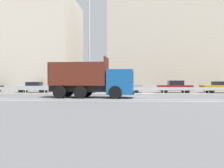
% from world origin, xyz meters
% --- Properties ---
extents(ground_plane, '(320.00, 320.00, 0.00)m').
position_xyz_m(ground_plane, '(0.00, 0.00, 0.00)').
color(ground_plane, '#565659').
extents(lane_strip_0, '(65.24, 0.16, 0.01)m').
position_xyz_m(lane_strip_0, '(-3.59, -3.50, 0.00)').
color(lane_strip_0, silver).
rests_on(lane_strip_0, ground_plane).
extents(lane_strip_1, '(65.24, 0.16, 0.01)m').
position_xyz_m(lane_strip_1, '(-3.59, -5.21, 0.00)').
color(lane_strip_1, silver).
rests_on(lane_strip_1, ground_plane).
extents(median_island, '(35.88, 1.10, 0.18)m').
position_xyz_m(median_island, '(0.00, 2.32, 0.09)').
color(median_island, gray).
rests_on(median_island, ground_plane).
extents(median_guardrail, '(65.24, 0.09, 0.78)m').
position_xyz_m(median_guardrail, '(-0.00, 3.28, 0.57)').
color(median_guardrail, '#9EA0A5').
rests_on(median_guardrail, ground_plane).
extents(dump_truck, '(7.33, 3.00, 3.46)m').
position_xyz_m(dump_truck, '(-2.68, -1.75, 1.26)').
color(dump_truck, '#144C8C').
rests_on(dump_truck, ground_plane).
extents(median_road_sign, '(0.82, 0.16, 2.54)m').
position_xyz_m(median_road_sign, '(-1.34, 2.32, 1.37)').
color(median_road_sign, white).
rests_on(median_road_sign, ground_plane).
extents(street_lamp_1, '(0.71, 2.45, 10.68)m').
position_xyz_m(street_lamp_1, '(-4.43, 2.06, 5.86)').
color(street_lamp_1, '#ADADB2').
rests_on(street_lamp_1, ground_plane).
extents(parked_car_2, '(4.13, 2.04, 1.29)m').
position_xyz_m(parked_car_2, '(-12.17, 7.45, 0.67)').
color(parked_car_2, '#A3A3A8').
rests_on(parked_car_2, ground_plane).
extents(parked_car_3, '(4.40, 1.88, 1.24)m').
position_xyz_m(parked_car_3, '(-6.65, 7.62, 0.65)').
color(parked_car_3, maroon).
rests_on(parked_car_3, ground_plane).
extents(parked_car_4, '(4.13, 2.03, 1.40)m').
position_xyz_m(parked_car_4, '(-0.86, 7.38, 0.72)').
color(parked_car_4, gray).
rests_on(parked_car_4, ground_plane).
extents(parked_car_5, '(4.05, 1.94, 1.47)m').
position_xyz_m(parked_car_5, '(4.96, 7.44, 0.73)').
color(parked_car_5, maroon).
rests_on(parked_car_5, ground_plane).
extents(parked_car_6, '(4.49, 2.23, 1.36)m').
position_xyz_m(parked_car_6, '(10.28, 7.60, 0.71)').
color(parked_car_6, '#B27A14').
rests_on(parked_car_6, ground_plane).
extents(background_building_0, '(14.11, 13.09, 13.81)m').
position_xyz_m(background_building_0, '(-15.78, 15.68, 6.91)').
color(background_building_0, beige).
rests_on(background_building_0, ground_plane).
extents(background_building_1, '(22.45, 10.90, 12.57)m').
position_xyz_m(background_building_1, '(7.82, 16.17, 6.29)').
color(background_building_1, '#B7AD99').
rests_on(background_building_1, ground_plane).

